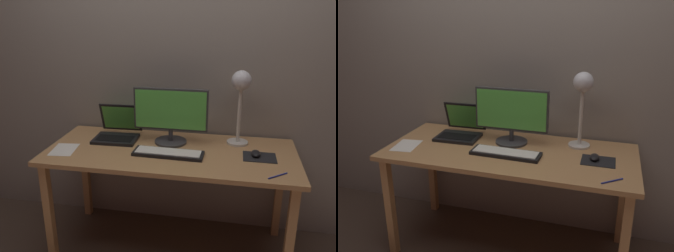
% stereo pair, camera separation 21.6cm
% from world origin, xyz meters
% --- Properties ---
extents(ground_plane, '(4.80, 4.80, 0.00)m').
position_xyz_m(ground_plane, '(0.00, 0.00, 0.00)').
color(ground_plane, '#47382D').
rests_on(ground_plane, ground).
extents(back_wall, '(4.80, 0.06, 2.60)m').
position_xyz_m(back_wall, '(0.00, 0.40, 1.30)').
color(back_wall, gray).
rests_on(back_wall, ground).
extents(desk, '(1.60, 0.70, 0.74)m').
position_xyz_m(desk, '(0.00, 0.00, 0.66)').
color(desk, tan).
rests_on(desk, ground).
extents(monitor, '(0.50, 0.22, 0.38)m').
position_xyz_m(monitor, '(-0.02, 0.13, 0.94)').
color(monitor, '#38383A').
rests_on(monitor, desk).
extents(keyboard_main, '(0.44, 0.15, 0.03)m').
position_xyz_m(keyboard_main, '(-0.00, -0.08, 0.75)').
color(keyboard_main, black).
rests_on(keyboard_main, desk).
extents(laptop, '(0.30, 0.30, 0.23)m').
position_xyz_m(laptop, '(-0.41, 0.17, 0.80)').
color(laptop, black).
rests_on(laptop, desk).
extents(desk_lamp, '(0.14, 0.14, 0.50)m').
position_xyz_m(desk_lamp, '(0.42, 0.20, 1.11)').
color(desk_lamp, beige).
rests_on(desk_lamp, desk).
extents(mousepad, '(0.20, 0.16, 0.00)m').
position_xyz_m(mousepad, '(0.56, -0.01, 0.74)').
color(mousepad, black).
rests_on(mousepad, desk).
extents(mouse, '(0.06, 0.10, 0.03)m').
position_xyz_m(mouse, '(0.54, 0.00, 0.76)').
color(mouse, black).
rests_on(mouse, mousepad).
extents(paper_sheet_near_mouse, '(0.17, 0.23, 0.00)m').
position_xyz_m(paper_sheet_near_mouse, '(-0.68, -0.13, 0.74)').
color(paper_sheet_near_mouse, white).
rests_on(paper_sheet_near_mouse, desk).
extents(pen, '(0.11, 0.10, 0.01)m').
position_xyz_m(pen, '(0.64, -0.26, 0.74)').
color(pen, '#2633A5').
rests_on(pen, desk).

